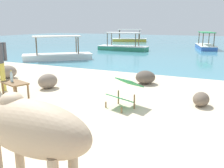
{
  "coord_description": "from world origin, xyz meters",
  "views": [
    {
      "loc": [
        2.77,
        -2.35,
        1.97
      ],
      "look_at": [
        0.23,
        3.0,
        0.55
      ],
      "focal_mm": 40.84,
      "sensor_mm": 36.0,
      "label": 1
    }
  ],
  "objects_px": {
    "boat_yellow": "(129,39)",
    "boat_white": "(58,55)",
    "deck_chair_near": "(125,91)",
    "boat_blue": "(206,45)",
    "bottle": "(12,77)",
    "boat_green": "(123,46)",
    "low_bench_table": "(15,85)",
    "cow": "(28,127)"
  },
  "relations": [
    {
      "from": "low_bench_table",
      "to": "boat_green",
      "type": "relative_size",
      "value": 0.23
    },
    {
      "from": "cow",
      "to": "low_bench_table",
      "type": "relative_size",
      "value": 2.38
    },
    {
      "from": "cow",
      "to": "boat_blue",
      "type": "xyz_separation_m",
      "value": [
        0.13,
        18.85,
        -0.51
      ]
    },
    {
      "from": "deck_chair_near",
      "to": "boat_white",
      "type": "relative_size",
      "value": 0.26
    },
    {
      "from": "boat_green",
      "to": "boat_blue",
      "type": "xyz_separation_m",
      "value": [
        5.38,
        3.61,
        0.0
      ]
    },
    {
      "from": "low_bench_table",
      "to": "boat_blue",
      "type": "bearing_deg",
      "value": 97.73
    },
    {
      "from": "low_bench_table",
      "to": "deck_chair_near",
      "type": "bearing_deg",
      "value": 30.25
    },
    {
      "from": "boat_yellow",
      "to": "boat_green",
      "type": "relative_size",
      "value": 1.04
    },
    {
      "from": "cow",
      "to": "boat_blue",
      "type": "height_order",
      "value": "boat_blue"
    },
    {
      "from": "cow",
      "to": "boat_white",
      "type": "relative_size",
      "value": 0.58
    },
    {
      "from": "boat_white",
      "to": "cow",
      "type": "bearing_deg",
      "value": -95.68
    },
    {
      "from": "bottle",
      "to": "boat_green",
      "type": "relative_size",
      "value": 0.08
    },
    {
      "from": "boat_blue",
      "to": "cow",
      "type": "bearing_deg",
      "value": -14.71
    },
    {
      "from": "cow",
      "to": "boat_blue",
      "type": "bearing_deg",
      "value": -87.09
    },
    {
      "from": "boat_green",
      "to": "boat_yellow",
      "type": "bearing_deg",
      "value": -73.41
    },
    {
      "from": "low_bench_table",
      "to": "bottle",
      "type": "relative_size",
      "value": 2.91
    },
    {
      "from": "low_bench_table",
      "to": "boat_green",
      "type": "bearing_deg",
      "value": 118.84
    },
    {
      "from": "deck_chair_near",
      "to": "boat_blue",
      "type": "xyz_separation_m",
      "value": [
        0.27,
        15.59,
        -0.13
      ]
    },
    {
      "from": "boat_green",
      "to": "boat_blue",
      "type": "relative_size",
      "value": 0.96
    },
    {
      "from": "boat_green",
      "to": "bottle",
      "type": "bearing_deg",
      "value": 97.86
    },
    {
      "from": "deck_chair_near",
      "to": "boat_blue",
      "type": "distance_m",
      "value": 15.59
    },
    {
      "from": "deck_chair_near",
      "to": "boat_blue",
      "type": "relative_size",
      "value": 0.24
    },
    {
      "from": "deck_chair_near",
      "to": "boat_blue",
      "type": "height_order",
      "value": "boat_blue"
    },
    {
      "from": "cow",
      "to": "boat_yellow",
      "type": "relative_size",
      "value": 0.53
    },
    {
      "from": "low_bench_table",
      "to": "boat_white",
      "type": "height_order",
      "value": "boat_white"
    },
    {
      "from": "boat_yellow",
      "to": "bottle",
      "type": "bearing_deg",
      "value": -95.63
    },
    {
      "from": "low_bench_table",
      "to": "boat_green",
      "type": "height_order",
      "value": "boat_green"
    },
    {
      "from": "boat_blue",
      "to": "boat_white",
      "type": "bearing_deg",
      "value": -48.97
    },
    {
      "from": "bottle",
      "to": "boat_green",
      "type": "height_order",
      "value": "boat_green"
    },
    {
      "from": "cow",
      "to": "deck_chair_near",
      "type": "height_order",
      "value": "cow"
    },
    {
      "from": "boat_blue",
      "to": "boat_green",
      "type": "bearing_deg",
      "value": -70.48
    },
    {
      "from": "boat_blue",
      "to": "boat_yellow",
      "type": "bearing_deg",
      "value": -135.88
    },
    {
      "from": "boat_green",
      "to": "deck_chair_near",
      "type": "bearing_deg",
      "value": 111.2
    },
    {
      "from": "bottle",
      "to": "cow",
      "type": "bearing_deg",
      "value": -40.94
    },
    {
      "from": "deck_chair_near",
      "to": "boat_green",
      "type": "xyz_separation_m",
      "value": [
        -5.11,
        11.98,
        -0.13
      ]
    },
    {
      "from": "low_bench_table",
      "to": "boat_white",
      "type": "relative_size",
      "value": 0.24
    },
    {
      "from": "deck_chair_near",
      "to": "boat_white",
      "type": "xyz_separation_m",
      "value": [
        -6.41,
        5.93,
        -0.13
      ]
    },
    {
      "from": "boat_yellow",
      "to": "low_bench_table",
      "type": "bearing_deg",
      "value": -95.38
    },
    {
      "from": "boat_yellow",
      "to": "boat_white",
      "type": "height_order",
      "value": "same"
    },
    {
      "from": "boat_yellow",
      "to": "boat_green",
      "type": "distance_m",
      "value": 9.17
    },
    {
      "from": "boat_white",
      "to": "boat_yellow",
      "type": "bearing_deg",
      "value": 55.07
    },
    {
      "from": "deck_chair_near",
      "to": "boat_green",
      "type": "distance_m",
      "value": 13.03
    }
  ]
}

